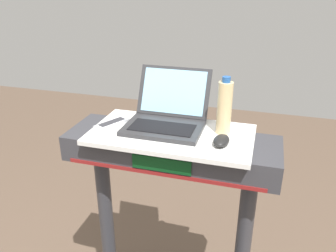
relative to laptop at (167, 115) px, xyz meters
The scene contains 5 objects.
desk_board 0.09m from the laptop, 59.02° to the right, with size 0.67×0.36×0.02m, color white.
laptop is the anchor object (origin of this frame).
computer_mouse 0.28m from the laptop, 25.04° to the right, with size 0.06×0.10×0.03m, color black.
water_bottle 0.25m from the laptop, ahead, with size 0.06×0.06×0.24m.
tv_remote 0.24m from the laptop, 160.41° to the right, with size 0.12×0.16×0.02m.
Camera 1 is at (0.35, -0.54, 1.72)m, focal length 36.41 mm.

